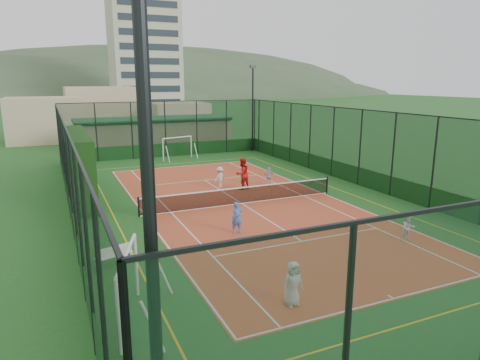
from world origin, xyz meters
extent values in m
plane|color=#1E5923|center=(0.00, 0.00, 0.00)|extent=(300.00, 300.00, 0.00)
cube|color=#C5562B|center=(0.00, 0.00, 0.01)|extent=(11.17, 23.97, 0.01)
cube|color=beige|center=(12.00, 82.00, 15.00)|extent=(15.00, 12.00, 30.00)
cube|color=black|center=(-8.30, 5.12, 1.95)|extent=(1.33, 8.89, 3.89)
imported|color=silver|center=(-3.15, -10.89, 0.72)|extent=(0.71, 0.48, 1.43)
imported|color=#4372BF|center=(-2.14, -4.26, 0.73)|extent=(0.57, 0.43, 1.44)
imported|color=white|center=(4.24, -8.20, 0.60)|extent=(0.70, 0.63, 1.18)
imported|color=silver|center=(0.19, 3.92, 0.71)|extent=(1.04, 0.85, 1.39)
imported|color=silver|center=(3.37, 3.09, 0.65)|extent=(0.81, 0.55, 1.27)
imported|color=silver|center=(1.47, 2.96, 0.58)|extent=(1.09, 0.54, 1.13)
imported|color=#B41913|center=(1.39, 3.02, 1.02)|extent=(1.16, 1.02, 2.01)
sphere|color=#CCE033|center=(0.33, 2.20, 0.04)|extent=(0.07, 0.07, 0.07)
sphere|color=#CCE033|center=(-2.51, 0.69, 0.04)|extent=(0.07, 0.07, 0.07)
sphere|color=#CCE033|center=(-0.73, 0.73, 0.04)|extent=(0.07, 0.07, 0.07)
sphere|color=#CCE033|center=(2.85, 2.19, 0.04)|extent=(0.07, 0.07, 0.07)
sphere|color=#CCE033|center=(1.46, 0.90, 0.04)|extent=(0.07, 0.07, 0.07)
sphere|color=#CCE033|center=(-3.05, 1.45, 0.04)|extent=(0.07, 0.07, 0.07)
camera|label=1|loc=(-9.55, -21.28, 6.83)|focal=32.00mm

